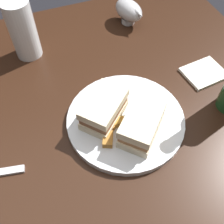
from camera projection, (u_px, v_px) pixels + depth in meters
ground_plane at (105, 210)px, 1.29m from camera, size 6.00×6.00×0.00m
dining_table at (103, 178)px, 0.97m from camera, size 1.06×0.99×0.78m
plate at (126, 120)px, 0.64m from camera, size 0.28×0.28×0.02m
sandwich_half_left at (104, 109)px, 0.61m from camera, size 0.14×0.13×0.06m
sandwich_half_right at (142, 125)px, 0.59m from camera, size 0.14×0.14×0.06m
potato_wedge_front at (108, 139)px, 0.59m from camera, size 0.04×0.04×0.02m
potato_wedge_middle at (106, 124)px, 0.62m from camera, size 0.04×0.05×0.01m
potato_wedge_back at (115, 123)px, 0.62m from camera, size 0.05×0.02×0.02m
pint_glass at (24, 33)px, 0.74m from camera, size 0.07×0.07×0.17m
gravy_boat at (129, 10)px, 0.85m from camera, size 0.09×0.13×0.07m
napkin at (204, 73)px, 0.74m from camera, size 0.12×0.10×0.01m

